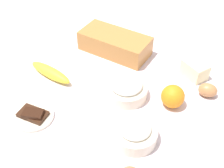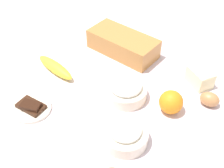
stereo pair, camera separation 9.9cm
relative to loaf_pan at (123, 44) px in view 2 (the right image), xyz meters
The scene contains 9 objects.
ground_plane 0.25m from the loaf_pan, 55.22° to the right, with size 2.40×2.40×0.02m, color silver.
loaf_pan is the anchor object (origin of this frame).
flour_bowl 0.45m from the loaf_pan, 45.61° to the right, with size 0.14×0.14×0.07m.
sugar_bowl 0.26m from the loaf_pan, 44.38° to the right, with size 0.14×0.14×0.07m.
banana 0.29m from the loaf_pan, 108.85° to the right, with size 0.19×0.04×0.04m, color yellow.
orange_fruit 0.36m from the loaf_pan, 20.95° to the right, with size 0.08×0.08×0.08m, color orange.
butter_block 0.33m from the loaf_pan, ahead, with size 0.09×0.06×0.06m, color #F4EDB2.
egg_beside_bowl 0.41m from the loaf_pan, ahead, with size 0.05×0.05×0.06m, color #B77C4B.
chocolate_plate 0.45m from the loaf_pan, 88.53° to the right, with size 0.13×0.13×0.03m.
Camera 2 is at (0.52, -0.52, 0.70)m, focal length 46.64 mm.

